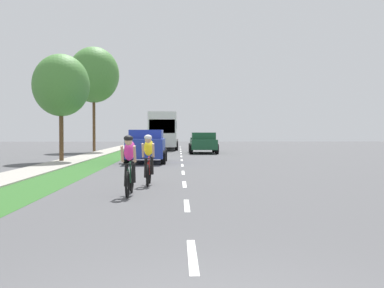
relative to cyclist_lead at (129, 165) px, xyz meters
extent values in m
plane|color=#4C4C4F|center=(1.47, 11.52, -0.81)|extent=(120.00, 120.00, 0.00)
cube|color=#2D6026|center=(-3.07, 11.52, -0.81)|extent=(1.85, 70.00, 0.01)
cube|color=#9E998E|center=(-4.89, 11.52, -0.81)|extent=(1.78, 70.00, 0.10)
cube|color=white|center=(1.47, -6.02, -0.81)|extent=(0.12, 1.80, 0.01)
cube|color=white|center=(1.47, -1.71, -0.81)|extent=(0.12, 1.80, 0.01)
cube|color=white|center=(1.47, 2.59, -0.81)|extent=(0.12, 1.80, 0.01)
cube|color=white|center=(1.47, 6.90, -0.81)|extent=(0.12, 1.80, 0.01)
cube|color=white|center=(1.47, 11.21, -0.81)|extent=(0.12, 1.80, 0.01)
cube|color=white|center=(1.47, 15.52, -0.81)|extent=(0.12, 1.80, 0.01)
cube|color=white|center=(1.47, 19.82, -0.81)|extent=(0.12, 1.80, 0.01)
cube|color=white|center=(1.47, 24.13, -0.81)|extent=(0.12, 1.80, 0.01)
cube|color=white|center=(1.47, 28.44, -0.81)|extent=(0.12, 1.80, 0.01)
cube|color=white|center=(1.47, 32.75, -0.81)|extent=(0.12, 1.80, 0.01)
cube|color=white|center=(1.47, 37.05, -0.81)|extent=(0.12, 1.80, 0.01)
cube|color=white|center=(1.47, 41.36, -0.81)|extent=(0.12, 1.80, 0.01)
torus|color=black|center=(0.00, 0.55, -0.47)|extent=(0.06, 0.68, 0.68)
torus|color=black|center=(0.00, -0.49, -0.47)|extent=(0.06, 0.68, 0.68)
cylinder|color=#194C2D|center=(0.00, -0.07, -0.29)|extent=(0.04, 0.59, 0.43)
cylinder|color=#194C2D|center=(0.00, 0.21, -0.19)|extent=(0.04, 0.04, 0.55)
cylinder|color=#194C2D|center=(0.00, -0.02, 0.04)|extent=(0.03, 0.55, 0.03)
cylinder|color=black|center=(0.00, -0.47, 0.05)|extent=(0.42, 0.02, 0.02)
ellipsoid|color=#CC2D8C|center=(0.00, 0.05, 0.37)|extent=(0.30, 0.54, 0.63)
sphere|color=tan|center=(0.00, -0.23, 0.61)|extent=(0.20, 0.20, 0.20)
ellipsoid|color=black|center=(0.00, -0.23, 0.69)|extent=(0.24, 0.28, 0.16)
cylinder|color=tan|center=(-0.16, -0.23, 0.29)|extent=(0.07, 0.26, 0.45)
cylinder|color=tan|center=(0.16, -0.23, 0.29)|extent=(0.07, 0.26, 0.45)
cylinder|color=black|center=(-0.10, 0.13, -0.29)|extent=(0.10, 0.30, 0.60)
cylinder|color=black|center=(0.10, 0.08, -0.19)|extent=(0.10, 0.25, 0.61)
torus|color=black|center=(0.34, 2.98, -0.47)|extent=(0.06, 0.68, 0.68)
torus|color=black|center=(0.34, 1.94, -0.47)|extent=(0.06, 0.68, 0.68)
cylinder|color=red|center=(0.34, 2.36, -0.29)|extent=(0.04, 0.59, 0.43)
cylinder|color=red|center=(0.34, 2.64, -0.19)|extent=(0.04, 0.04, 0.55)
cylinder|color=red|center=(0.34, 2.41, 0.04)|extent=(0.03, 0.55, 0.03)
cylinder|color=black|center=(0.34, 1.96, 0.05)|extent=(0.42, 0.02, 0.02)
ellipsoid|color=yellow|center=(0.34, 2.48, 0.37)|extent=(0.30, 0.54, 0.63)
sphere|color=tan|center=(0.34, 2.20, 0.61)|extent=(0.20, 0.20, 0.20)
ellipsoid|color=white|center=(0.34, 2.20, 0.69)|extent=(0.24, 0.28, 0.16)
cylinder|color=tan|center=(0.18, 2.20, 0.29)|extent=(0.07, 0.26, 0.45)
cylinder|color=tan|center=(0.50, 2.20, 0.29)|extent=(0.07, 0.26, 0.45)
cylinder|color=black|center=(0.24, 2.56, -0.29)|extent=(0.10, 0.30, 0.60)
cylinder|color=black|center=(0.44, 2.51, -0.19)|extent=(0.10, 0.25, 0.61)
cube|color=#23389E|center=(-0.46, 13.39, 0.00)|extent=(1.90, 4.70, 1.00)
cube|color=#23389E|center=(-0.46, 13.59, 0.72)|extent=(1.71, 2.91, 0.52)
cube|color=#1E2833|center=(-0.46, 12.33, 0.60)|extent=(1.56, 0.08, 0.44)
cylinder|color=black|center=(-1.41, 11.98, -0.45)|extent=(0.25, 0.72, 0.72)
cylinder|color=black|center=(0.49, 11.98, -0.45)|extent=(0.25, 0.72, 0.72)
cylinder|color=black|center=(-1.41, 14.80, -0.45)|extent=(0.25, 0.72, 0.72)
cylinder|color=black|center=(0.49, 14.80, -0.45)|extent=(0.25, 0.72, 0.72)
cube|color=#194C2D|center=(3.22, 24.91, -0.09)|extent=(1.96, 5.10, 0.76)
cube|color=#194C2D|center=(3.22, 24.15, 0.51)|extent=(1.80, 1.78, 0.64)
cube|color=#1E2833|center=(3.22, 23.43, 0.49)|extent=(1.67, 0.08, 0.52)
cube|color=#194C2D|center=(2.32, 25.93, 0.21)|extent=(0.08, 2.81, 0.40)
cube|color=#194C2D|center=(4.12, 25.93, 0.21)|extent=(0.08, 2.81, 0.40)
cube|color=#194C2D|center=(3.22, 27.42, 0.21)|extent=(1.80, 0.08, 0.40)
cylinder|color=black|center=(2.24, 23.38, -0.43)|extent=(0.26, 0.76, 0.76)
cylinder|color=black|center=(4.20, 23.38, -0.43)|extent=(0.26, 0.76, 0.76)
cylinder|color=black|center=(2.24, 26.44, -0.43)|extent=(0.26, 0.76, 0.76)
cylinder|color=black|center=(4.20, 26.44, -0.43)|extent=(0.26, 0.76, 0.76)
cube|color=silver|center=(-0.16, 34.33, 1.12)|extent=(2.50, 11.60, 3.10)
cube|color=#1E2833|center=(-0.16, 34.33, 1.52)|extent=(2.52, 10.67, 0.64)
cube|color=#1E2833|center=(-0.16, 28.56, 1.37)|extent=(2.25, 0.06, 1.20)
cylinder|color=black|center=(-1.41, 30.56, -0.33)|extent=(0.28, 0.96, 0.96)
cylinder|color=black|center=(1.09, 30.56, -0.33)|extent=(0.28, 0.96, 0.96)
cylinder|color=black|center=(-1.41, 37.52, -0.33)|extent=(0.28, 0.96, 0.96)
cylinder|color=black|center=(1.09, 37.52, -0.33)|extent=(0.28, 0.96, 0.96)
cylinder|color=brown|center=(-5.33, 14.37, 0.71)|extent=(0.24, 0.24, 3.03)
ellipsoid|color=#478438|center=(-5.33, 14.37, 3.50)|extent=(3.18, 3.18, 3.50)
cylinder|color=brown|center=(-5.86, 27.49, 1.59)|extent=(0.24, 0.24, 4.80)
ellipsoid|color=#478438|center=(-5.86, 27.49, 5.68)|extent=(4.25, 4.25, 4.68)
camera|label=1|loc=(1.29, -12.25, 0.84)|focal=43.86mm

